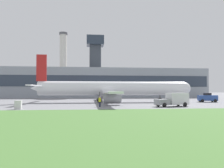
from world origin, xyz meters
The scene contains 10 objects.
ground_plane centered at (0.00, 0.00, 0.00)m, with size 400.00×400.00×0.00m, color gray.
grass_strip centered at (0.00, -36.50, 0.03)m, with size 240.00×37.00×0.06m.
terminal_building centered at (0.00, 35.11, 5.50)m, with size 81.22×15.88×22.83m.
smokestack_left centered at (-14.91, 62.72, 15.81)m, with size 4.07×4.07×31.30m.
airplane centered at (2.48, -0.23, 2.88)m, with size 34.59×33.51×10.05m.
pushback_tug centered at (23.68, -1.35, 0.92)m, with size 4.20×3.32×2.02m.
fuel_truck centered at (11.23, -13.20, 1.06)m, with size 5.71×3.28×2.16m.
ground_crew_person centered at (-0.59, -12.65, 0.81)m, with size 0.49×0.49×1.59m.
traffic_cone_near_nose centered at (9.41, -10.25, 0.33)m, with size 0.48×0.48×0.71m.
utility_cabinet centered at (-11.86, -15.88, 0.59)m, with size 0.87×0.57×1.18m.
Camera 1 is at (-2.32, -46.85, 2.57)m, focal length 35.00 mm.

